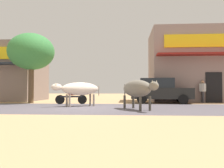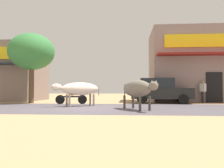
{
  "view_description": "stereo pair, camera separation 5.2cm",
  "coord_description": "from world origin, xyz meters",
  "px_view_note": "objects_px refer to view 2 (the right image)",
  "views": [
    {
      "loc": [
        2.18,
        -11.19,
        0.9
      ],
      "look_at": [
        1.28,
        1.68,
        1.22
      ],
      "focal_mm": 36.69,
      "sensor_mm": 36.0,
      "label": 1
    },
    {
      "loc": [
        2.23,
        -11.19,
        0.9
      ],
      "look_at": [
        1.28,
        1.68,
        1.22
      ],
      "focal_mm": 36.69,
      "sensor_mm": 36.0,
      "label": 2
    }
  ],
  "objects_px": {
    "cow_near_brown": "(79,89)",
    "pedestrian_by_shop": "(203,90)",
    "parked_motorcycle": "(72,97)",
    "roadside_tree": "(32,52)",
    "cow_far_dark": "(137,89)",
    "parked_hatchback_car": "(161,90)"
  },
  "relations": [
    {
      "from": "parked_motorcycle",
      "to": "roadside_tree",
      "type": "bearing_deg",
      "value": 163.87
    },
    {
      "from": "cow_near_brown",
      "to": "pedestrian_by_shop",
      "type": "bearing_deg",
      "value": 25.93
    },
    {
      "from": "cow_far_dark",
      "to": "pedestrian_by_shop",
      "type": "bearing_deg",
      "value": 50.38
    },
    {
      "from": "parked_hatchback_car",
      "to": "cow_far_dark",
      "type": "xyz_separation_m",
      "value": [
        -1.73,
        -4.96,
        0.1
      ]
    },
    {
      "from": "parked_motorcycle",
      "to": "cow_near_brown",
      "type": "bearing_deg",
      "value": -64.68
    },
    {
      "from": "roadside_tree",
      "to": "cow_near_brown",
      "type": "bearing_deg",
      "value": -34.95
    },
    {
      "from": "roadside_tree",
      "to": "pedestrian_by_shop",
      "type": "xyz_separation_m",
      "value": [
        11.52,
        1.05,
        -2.53
      ]
    },
    {
      "from": "parked_hatchback_car",
      "to": "parked_motorcycle",
      "type": "bearing_deg",
      "value": -167.34
    },
    {
      "from": "roadside_tree",
      "to": "parked_hatchback_car",
      "type": "height_order",
      "value": "roadside_tree"
    },
    {
      "from": "cow_near_brown",
      "to": "pedestrian_by_shop",
      "type": "xyz_separation_m",
      "value": [
        7.68,
        3.73,
        -0.04
      ]
    },
    {
      "from": "cow_near_brown",
      "to": "pedestrian_by_shop",
      "type": "height_order",
      "value": "pedestrian_by_shop"
    },
    {
      "from": "parked_hatchback_car",
      "to": "cow_near_brown",
      "type": "bearing_deg",
      "value": -147.05
    },
    {
      "from": "parked_motorcycle",
      "to": "cow_near_brown",
      "type": "relative_size",
      "value": 0.77
    },
    {
      "from": "cow_far_dark",
      "to": "parked_motorcycle",
      "type": "bearing_deg",
      "value": 136.46
    },
    {
      "from": "parked_motorcycle",
      "to": "pedestrian_by_shop",
      "type": "height_order",
      "value": "pedestrian_by_shop"
    },
    {
      "from": "parked_hatchback_car",
      "to": "cow_far_dark",
      "type": "bearing_deg",
      "value": -109.18
    },
    {
      "from": "cow_near_brown",
      "to": "cow_far_dark",
      "type": "distance_m",
      "value": 3.57
    },
    {
      "from": "roadside_tree",
      "to": "pedestrian_by_shop",
      "type": "relative_size",
      "value": 3.07
    },
    {
      "from": "roadside_tree",
      "to": "cow_near_brown",
      "type": "xyz_separation_m",
      "value": [
        3.84,
        -2.68,
        -2.49
      ]
    },
    {
      "from": "roadside_tree",
      "to": "cow_near_brown",
      "type": "height_order",
      "value": "roadside_tree"
    },
    {
      "from": "cow_near_brown",
      "to": "parked_hatchback_car",
      "type": "bearing_deg",
      "value": 32.95
    },
    {
      "from": "cow_near_brown",
      "to": "pedestrian_by_shop",
      "type": "distance_m",
      "value": 8.54
    }
  ]
}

